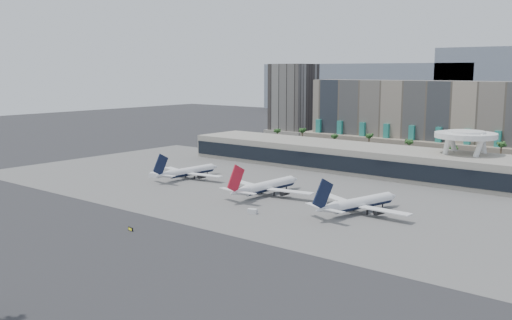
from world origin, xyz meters
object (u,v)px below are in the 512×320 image
Objects in this scene: airliner_left at (189,171)px; taxiway_sign at (131,229)px; airliner_centre at (267,186)px; service_vehicle_a at (154,175)px; airliner_right at (359,203)px; service_vehicle_b at (252,211)px.

taxiway_sign is at bearing -53.23° from airliner_left.
service_vehicle_a is at bearing -175.10° from airliner_centre.
airliner_centre is at bearing -169.22° from airliner_right.
service_vehicle_a reaches higher than taxiway_sign.
airliner_right is 75.46m from taxiway_sign.
taxiway_sign is (-1.59, -64.42, -3.06)m from airliner_centre.
service_vehicle_a is at bearing 143.07° from taxiway_sign.
airliner_right is 35.96m from service_vehicle_b.
airliner_centre reaches higher than airliner_left.
service_vehicle_b is 1.36× the size of taxiway_sign.
airliner_left is at bearing 175.86° from airliner_centre.
service_vehicle_b is at bearing 77.21° from taxiway_sign.
airliner_right is 102.97m from service_vehicle_a.
taxiway_sign is at bearing -65.93° from service_vehicle_a.
airliner_left is 0.91× the size of airliner_centre.
service_vehicle_b is at bearing -23.35° from airliner_left.
airliner_right is (41.29, -2.40, -0.08)m from airliner_centre.
airliner_left is 69.10m from service_vehicle_b.
airliner_centre is 61.76m from service_vehicle_a.
service_vehicle_b reaches higher than taxiway_sign.
taxiway_sign is (46.41, -69.77, -2.73)m from airliner_left.
airliner_centre reaches higher than service_vehicle_b.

